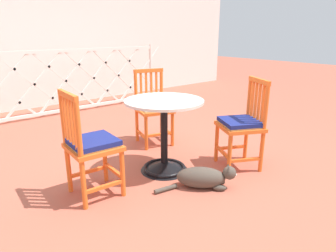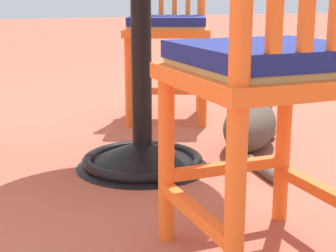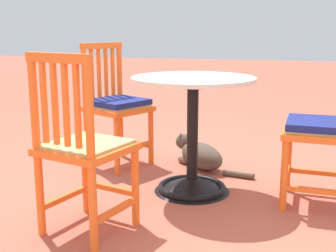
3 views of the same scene
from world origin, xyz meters
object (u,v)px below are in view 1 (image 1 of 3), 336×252
Objects in this scene: orange_chair_at_corner at (242,125)px; orange_chair_near_fence at (153,109)px; tabby_cat at (205,178)px; cafe_table at (164,144)px; orange_chair_by_planter at (91,146)px.

orange_chair_at_corner is 1.16m from orange_chair_near_fence.
orange_chair_near_fence is 1.42× the size of tabby_cat.
cafe_table is at bearing -120.41° from orange_chair_near_fence.
cafe_table is 0.78m from orange_chair_by_planter.
orange_chair_by_planter is at bearing -150.27° from orange_chair_near_fence.
orange_chair_near_fence is (-0.25, 1.13, -0.01)m from orange_chair_at_corner.
orange_chair_at_corner is at bearing -77.43° from orange_chair_near_fence.
orange_chair_near_fence is at bearing 29.73° from orange_chair_by_planter.
cafe_table is 0.83× the size of orange_chair_by_planter.
cafe_table is 0.55m from tabby_cat.
orange_chair_by_planter is 1.50m from orange_chair_at_corner.
orange_chair_near_fence is (1.18, 0.67, -0.01)m from orange_chair_by_planter.
cafe_table is 0.83× the size of orange_chair_near_fence.
orange_chair_at_corner is 1.42× the size of tabby_cat.
orange_chair_at_corner is 0.71m from tabby_cat.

